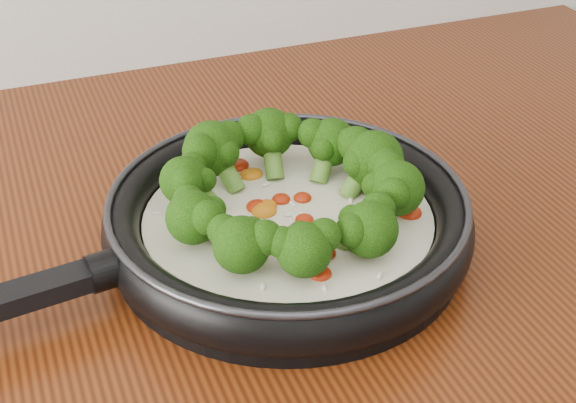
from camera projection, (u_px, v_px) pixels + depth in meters
name	position (u px, v px, depth m)	size (l,w,h in m)	color
skillet	(286.00, 214.00, 0.74)	(0.54, 0.38, 0.10)	black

